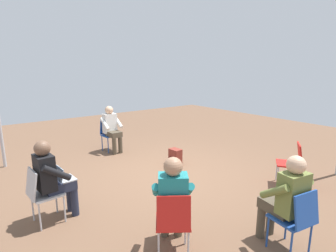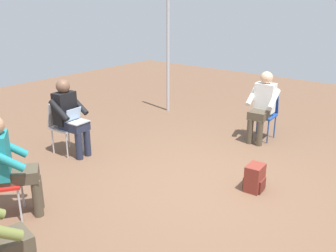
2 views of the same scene
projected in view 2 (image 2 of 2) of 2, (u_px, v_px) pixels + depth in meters
ground_plane at (200, 190)px, 5.02m from camera, size 15.85×15.85×0.00m
chair_south at (63, 123)px, 6.12m from camera, size 0.43×0.47×0.85m
chair_west at (265, 112)px, 6.76m from camera, size 0.46×0.43×0.85m
person_with_laptop at (69, 114)px, 5.97m from camera, size 0.52×0.54×1.24m
person_in_teal at (8, 161)px, 4.22m from camera, size 0.63×0.63×1.24m
person_in_white at (263, 103)px, 6.57m from camera, size 0.54×0.52×1.24m
backpack_near_laptop_user at (255, 179)px, 4.97m from camera, size 0.30×0.27×0.36m
tent_pole_far at (168, 57)px, 8.19m from camera, size 0.07×0.07×2.45m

